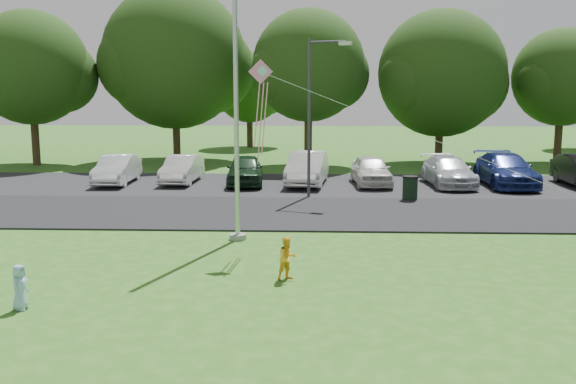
{
  "coord_description": "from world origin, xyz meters",
  "views": [
    {
      "loc": [
        -1.28,
        -13.41,
        4.48
      ],
      "look_at": [
        -1.97,
        4.0,
        1.6
      ],
      "focal_mm": 40.0,
      "sensor_mm": 36.0,
      "label": 1
    }
  ],
  "objects_px": {
    "child_yellow": "(287,258)",
    "flagpole": "(236,97)",
    "street_lamp": "(315,104)",
    "kite": "(269,90)",
    "child_blue": "(20,287)",
    "trash_can": "(410,188)"
  },
  "relations": [
    {
      "from": "child_blue",
      "to": "kite",
      "type": "height_order",
      "value": "kite"
    },
    {
      "from": "flagpole",
      "to": "street_lamp",
      "type": "relative_size",
      "value": 1.58
    },
    {
      "from": "trash_can",
      "to": "kite",
      "type": "relative_size",
      "value": 0.12
    },
    {
      "from": "trash_can",
      "to": "child_blue",
      "type": "bearing_deg",
      "value": -127.16
    },
    {
      "from": "street_lamp",
      "to": "kite",
      "type": "bearing_deg",
      "value": -77.32
    },
    {
      "from": "child_yellow",
      "to": "trash_can",
      "type": "bearing_deg",
      "value": 32.52
    },
    {
      "from": "street_lamp",
      "to": "trash_can",
      "type": "height_order",
      "value": "street_lamp"
    },
    {
      "from": "street_lamp",
      "to": "child_blue",
      "type": "height_order",
      "value": "street_lamp"
    },
    {
      "from": "kite",
      "to": "trash_can",
      "type": "bearing_deg",
      "value": 58.52
    },
    {
      "from": "child_blue",
      "to": "kite",
      "type": "distance_m",
      "value": 7.89
    },
    {
      "from": "street_lamp",
      "to": "kite",
      "type": "distance_m",
      "value": 8.44
    },
    {
      "from": "flagpole",
      "to": "trash_can",
      "type": "distance_m",
      "value": 9.71
    },
    {
      "from": "kite",
      "to": "child_blue",
      "type": "bearing_deg",
      "value": -132.69
    },
    {
      "from": "flagpole",
      "to": "child_yellow",
      "type": "distance_m",
      "value": 5.61
    },
    {
      "from": "child_yellow",
      "to": "kite",
      "type": "xyz_separation_m",
      "value": [
        -0.6,
        2.71,
        3.86
      ]
    },
    {
      "from": "flagpole",
      "to": "child_blue",
      "type": "relative_size",
      "value": 10.63
    },
    {
      "from": "trash_can",
      "to": "child_blue",
      "type": "xyz_separation_m",
      "value": [
        -9.74,
        -12.84,
        -0.03
      ]
    },
    {
      "from": "child_yellow",
      "to": "flagpole",
      "type": "bearing_deg",
      "value": 77.66
    },
    {
      "from": "child_blue",
      "to": "child_yellow",
      "type": "bearing_deg",
      "value": -66.02
    },
    {
      "from": "trash_can",
      "to": "kite",
      "type": "xyz_separation_m",
      "value": [
        -5.01,
        -7.88,
        3.87
      ]
    },
    {
      "from": "flagpole",
      "to": "trash_can",
      "type": "bearing_deg",
      "value": 47.85
    },
    {
      "from": "child_yellow",
      "to": "child_blue",
      "type": "height_order",
      "value": "child_yellow"
    }
  ]
}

